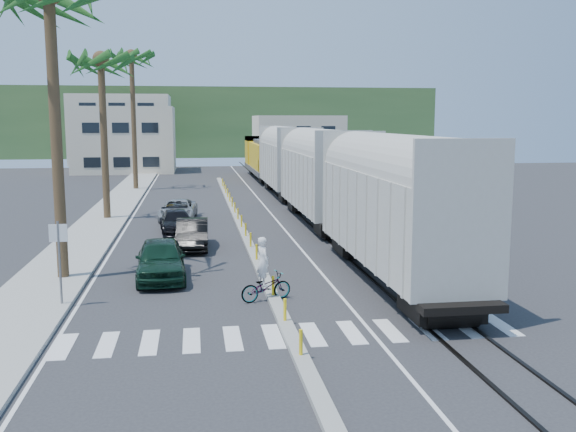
% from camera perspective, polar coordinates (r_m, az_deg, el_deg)
% --- Properties ---
extents(ground, '(140.00, 140.00, 0.00)m').
position_cam_1_polar(ground, '(21.34, -0.66, -8.84)').
color(ground, '#28282B').
rests_on(ground, ground).
extents(sidewalk, '(3.00, 90.00, 0.15)m').
position_cam_1_polar(sidewalk, '(45.98, -15.54, 0.33)').
color(sidewalk, gray).
rests_on(sidewalk, ground).
extents(rails, '(1.56, 100.00, 0.06)m').
position_cam_1_polar(rails, '(49.21, 0.69, 1.11)').
color(rails, black).
rests_on(rails, ground).
extents(median, '(0.45, 60.00, 0.85)m').
position_cam_1_polar(median, '(40.72, -4.47, -0.38)').
color(median, gray).
rests_on(median, ground).
extents(crosswalk, '(14.00, 2.20, 0.01)m').
position_cam_1_polar(crosswalk, '(19.45, 0.15, -10.56)').
color(crosswalk, silver).
rests_on(crosswalk, ground).
extents(lane_markings, '(9.42, 90.00, 0.01)m').
position_cam_1_polar(lane_markings, '(45.63, -7.60, 0.42)').
color(lane_markings, silver).
rests_on(lane_markings, ground).
extents(freight_train, '(3.00, 60.94, 5.85)m').
position_cam_1_polar(freight_train, '(45.48, 1.40, 4.15)').
color(freight_train, '#ADAA9F').
rests_on(freight_train, ground).
extents(palm_trees, '(3.50, 37.20, 13.75)m').
position_cam_1_polar(palm_trees, '(43.44, -15.96, 14.06)').
color(palm_trees, brown).
rests_on(palm_trees, ground).
extents(street_sign, '(0.60, 0.08, 3.00)m').
position_cam_1_polar(street_sign, '(23.06, -19.68, -2.97)').
color(street_sign, slate).
rests_on(street_sign, ground).
extents(buildings, '(38.00, 27.00, 10.00)m').
position_cam_1_polar(buildings, '(91.93, -10.80, 7.11)').
color(buildings, beige).
rests_on(buildings, ground).
extents(hillside, '(80.00, 20.00, 12.00)m').
position_cam_1_polar(hillside, '(120.21, -7.20, 8.27)').
color(hillside, '#385628').
rests_on(hillside, ground).
extents(car_lead, '(2.36, 4.97, 1.63)m').
position_cam_1_polar(car_lead, '(26.40, -11.25, -3.78)').
color(car_lead, black).
rests_on(car_lead, ground).
extents(car_second, '(1.75, 4.50, 1.46)m').
position_cam_1_polar(car_second, '(32.38, -8.50, -1.61)').
color(car_second, black).
rests_on(car_second, ground).
extents(car_third, '(2.54, 4.72, 1.28)m').
position_cam_1_polar(car_third, '(37.00, -9.87, -0.52)').
color(car_third, black).
rests_on(car_third, ground).
extents(car_rear, '(2.95, 5.09, 1.32)m').
position_cam_1_polar(car_rear, '(41.80, -9.74, 0.54)').
color(car_rear, '#A3A6A8').
rests_on(car_rear, ground).
extents(cyclist, '(1.88, 2.35, 2.31)m').
position_cam_1_polar(cyclist, '(22.86, -2.03, -5.78)').
color(cyclist, '#9EA0A5').
rests_on(cyclist, ground).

